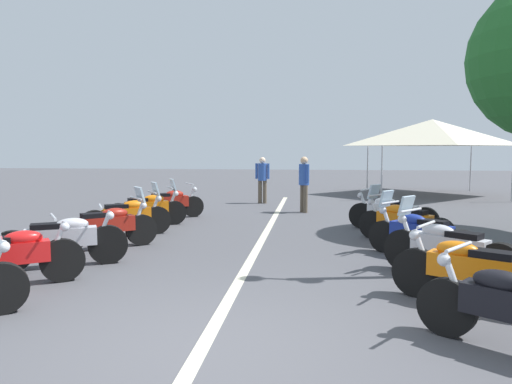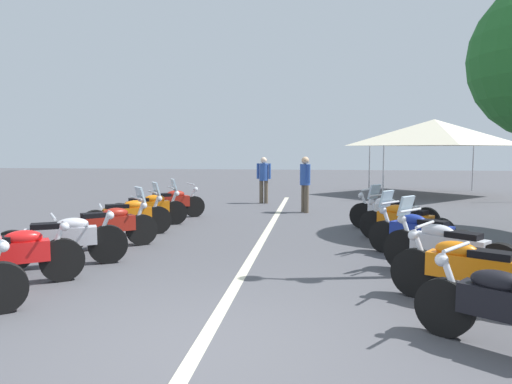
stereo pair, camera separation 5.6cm
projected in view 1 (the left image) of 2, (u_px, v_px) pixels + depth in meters
name	position (u px, v px, depth m)	size (l,w,h in m)	color
ground_plane	(201.00, 349.00, 4.71)	(80.00, 80.00, 0.00)	#4C4C51
lane_centre_stripe	(259.00, 245.00, 9.71)	(19.21, 0.16, 0.01)	beige
motorcycle_left_row_1	(11.00, 256.00, 6.73)	(1.29, 1.73, 1.00)	black
motorcycle_left_row_2	(62.00, 240.00, 7.89)	(1.15, 1.96, 1.01)	black
motorcycle_left_row_3	(108.00, 226.00, 9.33)	(1.46, 1.66, 1.21)	black
motorcycle_left_row_4	(128.00, 216.00, 10.69)	(1.30, 1.73, 1.21)	black
motorcycle_left_row_5	(148.00, 208.00, 12.10)	(1.13, 1.84, 1.20)	black
motorcycle_left_row_6	(169.00, 203.00, 13.41)	(1.26, 1.80, 0.98)	black
motorcycle_right_row_1	(470.00, 271.00, 5.91)	(1.18, 1.80, 1.01)	black
motorcycle_right_row_2	(447.00, 248.00, 7.18)	(1.50, 1.74, 1.23)	black
motorcycle_right_row_3	(419.00, 233.00, 8.54)	(1.41, 1.71, 1.20)	black
motorcycle_right_row_4	(403.00, 221.00, 9.91)	(1.49, 1.74, 1.20)	black
motorcycle_right_row_5	(391.00, 212.00, 11.33)	(1.17, 1.99, 1.00)	black
bystander_0	(262.00, 176.00, 17.10)	(0.32, 0.52, 1.67)	brown
bystander_1	(304.00, 180.00, 14.63)	(0.46, 0.32, 1.73)	brown
event_tent	(432.00, 133.00, 19.92)	(5.24, 5.24, 3.20)	beige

